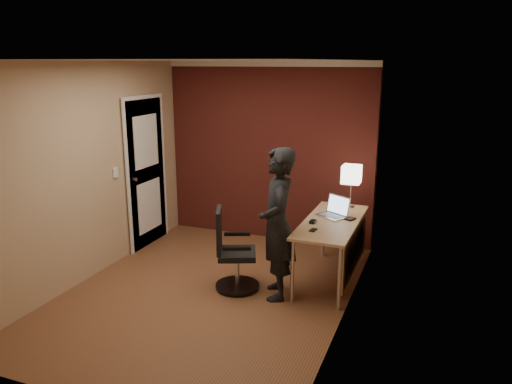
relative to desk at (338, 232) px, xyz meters
The scene contains 9 objects.
room 1.86m from the desk, 154.04° to the left, with size 4.00×4.00×4.00m.
desk is the anchor object (origin of this frame).
desk_lamp 0.81m from the desk, 87.95° to the left, with size 0.22×0.22×0.54m.
laptop 0.28m from the desk, 114.12° to the left, with size 0.42×0.39×0.23m.
mouse 0.33m from the desk, 147.30° to the right, with size 0.06×0.10×0.03m, color black.
phone 0.47m from the desk, 114.04° to the right, with size 0.06×0.12×0.01m, color black.
wallet 0.21m from the desk, 43.93° to the left, with size 0.09×0.11×0.02m, color black.
office_chair 1.23m from the desk, 149.31° to the right, with size 0.54×0.58×0.91m.
person 0.83m from the desk, 131.13° to the right, with size 0.60×0.39×1.64m, color black.
Camera 1 is at (2.32, -4.57, 2.49)m, focal length 35.00 mm.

